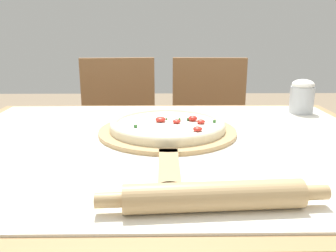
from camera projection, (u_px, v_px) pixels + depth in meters
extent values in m
cube|color=#A87F51|center=(164.00, 148.00, 0.96)|extent=(1.25, 0.98, 0.03)
cylinder|color=#A87F51|center=(26.00, 201.00, 1.48)|extent=(0.06, 0.06, 0.72)
cylinder|color=#A87F51|center=(300.00, 199.00, 1.49)|extent=(0.06, 0.06, 0.72)
cube|color=white|center=(164.00, 142.00, 0.96)|extent=(1.17, 0.90, 0.00)
cylinder|color=tan|center=(168.00, 131.00, 1.03)|extent=(0.40, 0.40, 0.01)
cube|color=tan|center=(170.00, 168.00, 0.76)|extent=(0.04, 0.22, 0.01)
cylinder|color=tan|center=(171.00, 190.00, 0.66)|extent=(0.05, 0.05, 0.01)
cylinder|color=beige|center=(168.00, 127.00, 1.03)|extent=(0.33, 0.33, 0.02)
torus|color=beige|center=(168.00, 124.00, 1.03)|extent=(0.33, 0.33, 0.02)
cylinder|color=white|center=(168.00, 123.00, 1.03)|extent=(0.29, 0.29, 0.00)
ellipsoid|color=red|center=(193.00, 118.00, 1.05)|extent=(0.03, 0.03, 0.02)
ellipsoid|color=red|center=(177.00, 121.00, 1.02)|extent=(0.02, 0.02, 0.01)
ellipsoid|color=red|center=(161.00, 119.00, 1.04)|extent=(0.03, 0.03, 0.01)
ellipsoid|color=red|center=(198.00, 129.00, 0.94)|extent=(0.03, 0.03, 0.01)
ellipsoid|color=red|center=(201.00, 122.00, 1.02)|extent=(0.02, 0.02, 0.01)
cube|color=#387533|center=(180.00, 119.00, 1.05)|extent=(0.01, 0.01, 0.01)
cube|color=#387533|center=(136.00, 126.00, 0.97)|extent=(0.01, 0.01, 0.01)
cube|color=#387533|center=(189.00, 119.00, 1.05)|extent=(0.01, 0.01, 0.01)
cube|color=#387533|center=(167.00, 119.00, 1.06)|extent=(0.00, 0.01, 0.01)
cube|color=#387533|center=(215.00, 121.00, 1.03)|extent=(0.01, 0.01, 0.01)
cylinder|color=tan|center=(215.00, 196.00, 0.59)|extent=(0.30, 0.07, 0.05)
cylinder|color=tan|center=(109.00, 200.00, 0.58)|extent=(0.05, 0.03, 0.03)
cylinder|color=tan|center=(315.00, 192.00, 0.60)|extent=(0.05, 0.03, 0.03)
cube|color=brown|center=(119.00, 153.00, 1.75)|extent=(0.43, 0.43, 0.02)
cube|color=brown|center=(119.00, 100.00, 1.87)|extent=(0.38, 0.06, 0.44)
cylinder|color=brown|center=(84.00, 214.00, 1.65)|extent=(0.04, 0.04, 0.45)
cylinder|color=brown|center=(153.00, 211.00, 1.68)|extent=(0.04, 0.04, 0.45)
cylinder|color=brown|center=(92.00, 184.00, 1.96)|extent=(0.04, 0.04, 0.45)
cylinder|color=brown|center=(150.00, 182.00, 1.98)|extent=(0.04, 0.04, 0.45)
cube|color=brown|center=(210.00, 153.00, 1.76)|extent=(0.42, 0.42, 0.02)
cube|color=brown|center=(209.00, 100.00, 1.87)|extent=(0.38, 0.06, 0.44)
cylinder|color=brown|center=(177.00, 211.00, 1.67)|extent=(0.04, 0.04, 0.45)
cylinder|color=brown|center=(245.00, 212.00, 1.66)|extent=(0.04, 0.04, 0.45)
cylinder|color=brown|center=(178.00, 182.00, 1.98)|extent=(0.04, 0.04, 0.45)
cylinder|color=brown|center=(236.00, 183.00, 1.97)|extent=(0.04, 0.04, 0.45)
cylinder|color=#B2B7BC|center=(302.00, 100.00, 1.27)|extent=(0.08, 0.08, 0.09)
ellipsoid|color=white|center=(304.00, 85.00, 1.26)|extent=(0.08, 0.08, 0.04)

